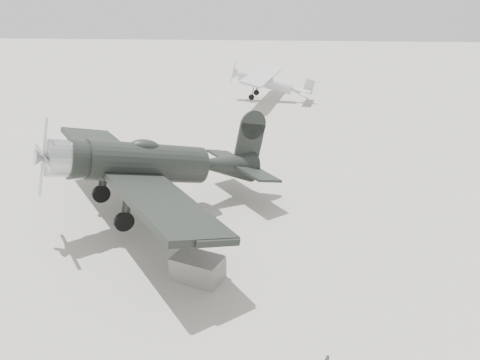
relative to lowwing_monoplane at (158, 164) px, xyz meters
The scene contains 4 objects.
ground 6.08m from the lowwing_monoplane, 29.99° to the right, with size 160.00×160.00×0.00m, color #9E9A8C.
lowwing_monoplane is the anchor object (origin of this frame).
highwing_monoplane 23.68m from the lowwing_monoplane, 79.78° to the left, with size 7.36×10.32×2.91m.
equipment_block 5.72m from the lowwing_monoplane, 63.30° to the right, with size 1.67×1.04×0.84m, color #64615D.
Camera 1 is at (0.07, -15.44, 9.20)m, focal length 35.00 mm.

